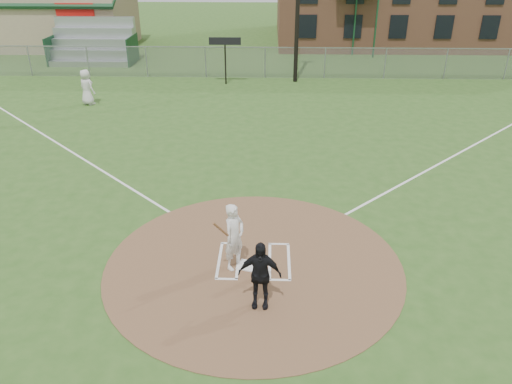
{
  "coord_description": "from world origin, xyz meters",
  "views": [
    {
      "loc": [
        0.42,
        -11.75,
        8.18
      ],
      "look_at": [
        0.0,
        2.0,
        1.3
      ],
      "focal_mm": 35.0,
      "sensor_mm": 36.0,
      "label": 1
    }
  ],
  "objects_px": {
    "catcher": "(262,264)",
    "batter_at_plate": "(234,237)",
    "umpire": "(260,275)",
    "home_plate": "(247,265)",
    "ondeck_player": "(87,87)"
  },
  "relations": [
    {
      "from": "catcher",
      "to": "ondeck_player",
      "type": "height_order",
      "value": "ondeck_player"
    },
    {
      "from": "home_plate",
      "to": "catcher",
      "type": "height_order",
      "value": "catcher"
    },
    {
      "from": "home_plate",
      "to": "batter_at_plate",
      "type": "xyz_separation_m",
      "value": [
        -0.34,
        -0.03,
        0.96
      ]
    },
    {
      "from": "catcher",
      "to": "home_plate",
      "type": "bearing_deg",
      "value": 115.97
    },
    {
      "from": "catcher",
      "to": "batter_at_plate",
      "type": "bearing_deg",
      "value": 134.3
    },
    {
      "from": "home_plate",
      "to": "catcher",
      "type": "relative_size",
      "value": 0.5
    },
    {
      "from": "home_plate",
      "to": "batter_at_plate",
      "type": "height_order",
      "value": "batter_at_plate"
    },
    {
      "from": "catcher",
      "to": "batter_at_plate",
      "type": "distance_m",
      "value": 1.07
    },
    {
      "from": "umpire",
      "to": "ondeck_player",
      "type": "height_order",
      "value": "ondeck_player"
    },
    {
      "from": "ondeck_player",
      "to": "catcher",
      "type": "bearing_deg",
      "value": 152.42
    },
    {
      "from": "umpire",
      "to": "catcher",
      "type": "bearing_deg",
      "value": 91.79
    },
    {
      "from": "umpire",
      "to": "home_plate",
      "type": "bearing_deg",
      "value": 106.52
    },
    {
      "from": "ondeck_player",
      "to": "batter_at_plate",
      "type": "xyz_separation_m",
      "value": [
        9.33,
        -15.55,
        0.02
      ]
    },
    {
      "from": "home_plate",
      "to": "umpire",
      "type": "xyz_separation_m",
      "value": [
        0.39,
        -1.67,
        0.9
      ]
    },
    {
      "from": "home_plate",
      "to": "ondeck_player",
      "type": "relative_size",
      "value": 0.26
    }
  ]
}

